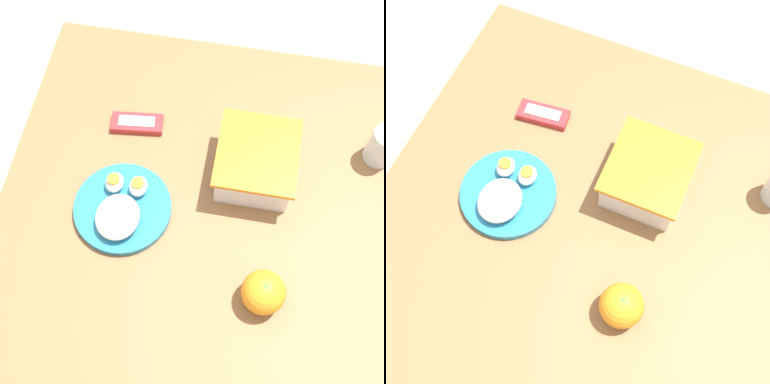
{
  "view_description": "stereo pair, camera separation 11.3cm",
  "coord_description": "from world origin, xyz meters",
  "views": [
    {
      "loc": [
        0.43,
        0.03,
        1.77
      ],
      "look_at": [
        -0.05,
        -0.05,
        0.75
      ],
      "focal_mm": 50.0,
      "sensor_mm": 36.0,
      "label": 1
    },
    {
      "loc": [
        0.4,
        0.14,
        1.77
      ],
      "look_at": [
        -0.05,
        -0.05,
        0.75
      ],
      "focal_mm": 50.0,
      "sensor_mm": 36.0,
      "label": 2
    }
  ],
  "objects": [
    {
      "name": "rice_plate",
      "position": [
        0.01,
        -0.19,
        0.74
      ],
      "size": [
        0.21,
        0.21,
        0.06
      ],
      "color": "teal",
      "rests_on": "table"
    },
    {
      "name": "orange_fruit",
      "position": [
        0.14,
        0.12,
        0.77
      ],
      "size": [
        0.09,
        0.09,
        0.09
      ],
      "color": "orange",
      "rests_on": "table"
    },
    {
      "name": "food_container",
      "position": [
        -0.14,
        0.07,
        0.76
      ],
      "size": [
        0.19,
        0.17,
        0.09
      ],
      "color": "white",
      "rests_on": "table"
    },
    {
      "name": "table",
      "position": [
        0.0,
        0.0,
        0.65
      ],
      "size": [
        0.96,
        0.93,
        0.72
      ],
      "color": "brown",
      "rests_on": "ground_plane"
    },
    {
      "name": "ground_plane",
      "position": [
        0.0,
        0.0,
        0.0
      ],
      "size": [
        10.0,
        10.0,
        0.0
      ],
      "primitive_type": "plane",
      "color": "#B2A899"
    },
    {
      "name": "candy_bar",
      "position": [
        -0.21,
        -0.21,
        0.73
      ],
      "size": [
        0.06,
        0.12,
        0.02
      ],
      "color": "#B7282D",
      "rests_on": "table"
    }
  ]
}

